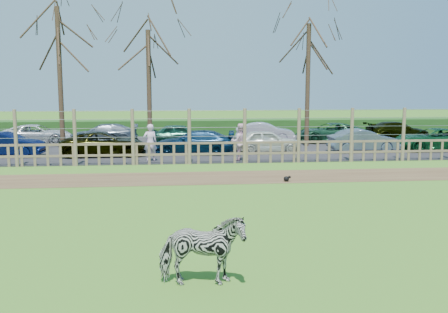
{
  "coord_description": "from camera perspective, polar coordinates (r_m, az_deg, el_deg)",
  "views": [
    {
      "loc": [
        -0.7,
        -14.25,
        3.46
      ],
      "look_at": [
        1.0,
        2.5,
        1.1
      ],
      "focal_mm": 40.0,
      "sensor_mm": 36.0,
      "label": 1
    }
  ],
  "objects": [
    {
      "name": "ground",
      "position": [
        14.68,
        -2.91,
        -5.66
      ],
      "size": [
        120.0,
        120.0,
        0.0
      ],
      "primitive_type": "plane",
      "color": "#6EA540",
      "rests_on": "ground"
    },
    {
      "name": "dirt_strip",
      "position": [
        19.08,
        -3.6,
        -2.47
      ],
      "size": [
        34.0,
        2.8,
        0.01
      ],
      "primitive_type": "cube",
      "color": "brown",
      "rests_on": "ground"
    },
    {
      "name": "asphalt",
      "position": [
        28.97,
        -4.37,
        1.13
      ],
      "size": [
        44.0,
        13.0,
        0.04
      ],
      "primitive_type": "cube",
      "color": "#232326",
      "rests_on": "ground"
    },
    {
      "name": "hedge",
      "position": [
        35.88,
        -4.67,
        3.3
      ],
      "size": [
        46.0,
        2.0,
        1.1
      ],
      "primitive_type": "cube",
      "color": "#1E4716",
      "rests_on": "ground"
    },
    {
      "name": "fence",
      "position": [
        22.42,
        -3.97,
        1.16
      ],
      "size": [
        30.16,
        0.16,
        2.5
      ],
      "color": "brown",
      "rests_on": "ground"
    },
    {
      "name": "tree_left",
      "position": [
        27.46,
        -18.39,
        12.08
      ],
      "size": [
        4.8,
        4.8,
        7.88
      ],
      "color": "#3D2B1E",
      "rests_on": "ground"
    },
    {
      "name": "tree_mid",
      "position": [
        27.82,
        -8.62,
        10.79
      ],
      "size": [
        4.8,
        4.8,
        6.83
      ],
      "color": "#3D2B1E",
      "rests_on": "ground"
    },
    {
      "name": "tree_right",
      "position": [
        29.34,
        9.62,
        11.35
      ],
      "size": [
        4.8,
        4.8,
        7.35
      ],
      "color": "#3D2B1E",
      "rests_on": "ground"
    },
    {
      "name": "zebra",
      "position": [
        8.83,
        -2.54,
        -10.67
      ],
      "size": [
        1.54,
        0.76,
        1.28
      ],
      "primitive_type": "imported",
      "rotation": [
        0.0,
        0.0,
        1.52
      ],
      "color": "gray",
      "rests_on": "ground"
    },
    {
      "name": "visitor_a",
      "position": [
        23.28,
        -8.43,
        1.58
      ],
      "size": [
        0.7,
        0.52,
        1.72
      ],
      "primitive_type": "imported",
      "rotation": [
        0.0,
        0.0,
        3.33
      ],
      "color": "silver",
      "rests_on": "asphalt"
    },
    {
      "name": "visitor_b",
      "position": [
        23.31,
        1.83,
        1.68
      ],
      "size": [
        0.88,
        0.71,
        1.72
      ],
      "primitive_type": "imported",
      "rotation": [
        0.0,
        0.0,
        3.21
      ],
      "color": "#E9B6CF",
      "rests_on": "asphalt"
    },
    {
      "name": "crow",
      "position": [
        18.47,
        7.17,
        -2.54
      ],
      "size": [
        0.27,
        0.2,
        0.22
      ],
      "color": "black",
      "rests_on": "ground"
    },
    {
      "name": "car_1",
      "position": [
        26.83,
        -23.61,
        1.27
      ],
      "size": [
        3.72,
        1.53,
        1.2
      ],
      "primitive_type": "imported",
      "rotation": [
        0.0,
        0.0,
        1.5
      ],
      "color": "#06103B",
      "rests_on": "asphalt"
    },
    {
      "name": "car_2",
      "position": [
        25.54,
        -13.45,
        1.42
      ],
      "size": [
        4.38,
        2.13,
        1.2
      ],
      "primitive_type": "imported",
      "rotation": [
        0.0,
        0.0,
        1.6
      ],
      "color": "black",
      "rests_on": "asphalt"
    },
    {
      "name": "car_3",
      "position": [
        25.66,
        -3.43,
        1.65
      ],
      "size": [
        4.32,
        2.23,
        1.2
      ],
      "primitive_type": "imported",
      "rotation": [
        0.0,
        0.0,
        4.58
      ],
      "color": "#0B233F",
      "rests_on": "asphalt"
    },
    {
      "name": "car_4",
      "position": [
        26.19,
        4.94,
        1.77
      ],
      "size": [
        3.54,
        1.45,
        1.2
      ],
      "primitive_type": "imported",
      "rotation": [
        0.0,
        0.0,
        1.56
      ],
      "color": "white",
      "rests_on": "asphalt"
    },
    {
      "name": "car_5",
      "position": [
        27.38,
        15.63,
        1.77
      ],
      "size": [
        3.66,
        1.31,
        1.2
      ],
      "primitive_type": "imported",
      "rotation": [
        0.0,
        0.0,
        1.58
      ],
      "color": "slate",
      "rests_on": "asphalt"
    },
    {
      "name": "car_6",
      "position": [
        29.21,
        22.77,
        1.81
      ],
      "size": [
        4.38,
        2.13,
        1.2
      ],
      "primitive_type": "imported",
      "rotation": [
        0.0,
        0.0,
        4.68
      ],
      "color": "#0E4C26",
      "rests_on": "asphalt"
    },
    {
      "name": "car_8",
      "position": [
        31.64,
        -20.61,
        2.35
      ],
      "size": [
        4.4,
        2.18,
        1.2
      ],
      "primitive_type": "imported",
      "rotation": [
        0.0,
        0.0,
        1.61
      ],
      "color": "silver",
      "rests_on": "asphalt"
    },
    {
      "name": "car_9",
      "position": [
        30.89,
        -13.62,
        2.51
      ],
      "size": [
        4.25,
        2.0,
        1.2
      ],
      "primitive_type": "imported",
      "rotation": [
        0.0,
        0.0,
        4.79
      ],
      "color": "#505D6C",
      "rests_on": "asphalt"
    },
    {
      "name": "car_10",
      "position": [
        30.14,
        -5.0,
        2.58
      ],
      "size": [
        3.6,
        1.62,
        1.2
      ],
      "primitive_type": "imported",
      "rotation": [
        0.0,
        0.0,
        1.51
      ],
      "color": "#194E39",
      "rests_on": "asphalt"
    },
    {
      "name": "car_11",
      "position": [
        31.24,
        4.69,
        2.77
      ],
      "size": [
        3.78,
        1.74,
        1.2
      ],
      "primitive_type": "imported",
      "rotation": [
        0.0,
        0.0,
        1.44
      ],
      "color": "silver",
      "rests_on": "asphalt"
    },
    {
      "name": "car_12",
      "position": [
        31.67,
        12.04,
        2.69
      ],
      "size": [
        4.35,
        2.05,
        1.2
      ],
      "primitive_type": "imported",
      "rotation": [
        0.0,
        0.0,
        4.7
      ],
      "color": "#205031",
      "rests_on": "asphalt"
    },
    {
      "name": "car_13",
      "position": [
        33.89,
        19.22,
        2.76
      ],
      "size": [
        4.19,
        1.81,
        1.2
      ],
      "primitive_type": "imported",
      "rotation": [
        0.0,
        0.0,
        1.6
      ],
      "color": "black",
      "rests_on": "asphalt"
    }
  ]
}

